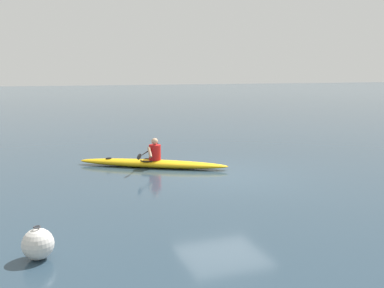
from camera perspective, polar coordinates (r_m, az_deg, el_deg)
name	(u,v)px	position (r m, az deg, el deg)	size (l,w,h in m)	color
ground_plane	(223,175)	(13.04, 4.06, -4.05)	(160.00, 160.00, 0.00)	#283D4C
kayak	(152,163)	(14.11, -5.16, -2.50)	(4.46, 2.97, 0.25)	#EAB214
kayaker	(154,151)	(14.01, -4.88, -0.90)	(1.24, 2.05, 0.70)	red
mooring_buoy_orange_mid	(38,244)	(7.78, -19.18, -12.04)	(0.52, 0.52, 0.56)	silver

